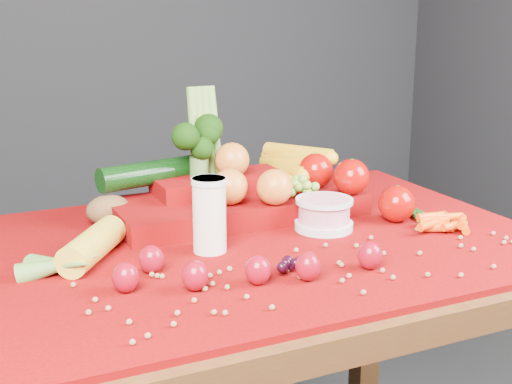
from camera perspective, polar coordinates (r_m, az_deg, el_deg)
name	(u,v)px	position (r m, az deg, el deg)	size (l,w,h in m)	color
table	(260,291)	(1.40, 0.35, -7.91)	(1.10, 0.80, 0.75)	#3A1B0D
red_cloth	(260,242)	(1.36, 0.36, -4.01)	(1.05, 0.75, 0.01)	#790406
milk_glass	(209,212)	(1.28, -3.75, -1.63)	(0.06, 0.06, 0.14)	silver
yogurt_bowl	(324,213)	(1.42, 5.47, -1.68)	(0.12, 0.12, 0.06)	silver
strawberry_scatter	(236,266)	(1.16, -1.60, -5.92)	(0.44, 0.18, 0.05)	maroon
dark_grape_cluster	(289,264)	(1.20, 2.65, -5.79)	(0.06, 0.05, 0.03)	black
soybean_scatter	(312,272)	(1.20, 4.53, -6.38)	(0.84, 0.24, 0.01)	olive
corn_ear	(70,259)	(1.24, -14.62, -5.19)	(0.27, 0.26, 0.06)	gold
potato	(108,210)	(1.47, -11.72, -1.42)	(0.09, 0.07, 0.06)	brown
baby_carrot_pile	(447,223)	(1.45, 15.02, -2.40)	(0.17, 0.17, 0.03)	#DA4407
green_bean_pile	(415,215)	(1.53, 12.59, -1.77)	(0.14, 0.12, 0.01)	#1D5212
produce_mound	(248,188)	(1.50, -0.68, 0.36)	(0.59, 0.37, 0.27)	#790406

